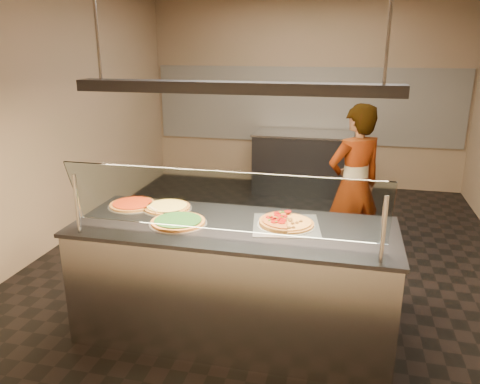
% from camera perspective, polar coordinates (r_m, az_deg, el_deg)
% --- Properties ---
extents(ground, '(5.00, 6.00, 0.02)m').
position_cam_1_polar(ground, '(5.20, 4.03, -8.08)').
color(ground, black).
rests_on(ground, ground).
extents(wall_back, '(5.00, 0.02, 3.00)m').
position_cam_1_polar(wall_back, '(7.71, 8.02, 11.92)').
color(wall_back, '#9D7E65').
rests_on(wall_back, ground).
extents(wall_front, '(5.00, 0.02, 3.00)m').
position_cam_1_polar(wall_front, '(1.92, -9.91, -5.22)').
color(wall_front, '#9D7E65').
rests_on(wall_front, ground).
extents(wall_left, '(0.02, 6.00, 3.00)m').
position_cam_1_polar(wall_left, '(5.70, -21.71, 8.92)').
color(wall_left, '#9D7E65').
rests_on(wall_left, ground).
extents(tile_band, '(4.90, 0.02, 1.20)m').
position_cam_1_polar(tile_band, '(7.70, 7.93, 10.42)').
color(tile_band, silver).
rests_on(tile_band, wall_back).
extents(serving_counter, '(2.44, 0.94, 0.93)m').
position_cam_1_polar(serving_counter, '(3.74, -0.76, -10.68)').
color(serving_counter, '#B7B7BC').
rests_on(serving_counter, ground).
extents(sneeze_guard, '(2.20, 0.18, 0.54)m').
position_cam_1_polar(sneeze_guard, '(3.13, -2.34, -1.28)').
color(sneeze_guard, '#B7B7BC').
rests_on(sneeze_guard, serving_counter).
extents(perforated_tray, '(0.57, 0.57, 0.01)m').
position_cam_1_polar(perforated_tray, '(3.55, 5.64, -3.98)').
color(perforated_tray, silver).
rests_on(perforated_tray, serving_counter).
extents(half_pizza_pepperoni, '(0.27, 0.44, 0.05)m').
position_cam_1_polar(half_pizza_pepperoni, '(3.55, 4.11, -3.43)').
color(half_pizza_pepperoni, brown).
rests_on(half_pizza_pepperoni, perforated_tray).
extents(half_pizza_sausage, '(0.27, 0.44, 0.04)m').
position_cam_1_polar(half_pizza_sausage, '(3.53, 7.19, -3.81)').
color(half_pizza_sausage, brown).
rests_on(half_pizza_sausage, perforated_tray).
extents(pizza_spinach, '(0.44, 0.44, 0.03)m').
position_cam_1_polar(pizza_spinach, '(3.60, -7.55, -3.58)').
color(pizza_spinach, silver).
rests_on(pizza_spinach, serving_counter).
extents(pizza_cheese, '(0.41, 0.41, 0.03)m').
position_cam_1_polar(pizza_cheese, '(3.94, -8.85, -1.79)').
color(pizza_cheese, silver).
rests_on(pizza_cheese, serving_counter).
extents(pizza_tomato, '(0.41, 0.41, 0.03)m').
position_cam_1_polar(pizza_tomato, '(4.06, -12.92, -1.43)').
color(pizza_tomato, silver).
rests_on(pizza_tomato, serving_counter).
extents(pizza_spatula, '(0.29, 0.17, 0.02)m').
position_cam_1_polar(pizza_spatula, '(3.83, -9.73, -2.14)').
color(pizza_spatula, '#B7B7BC').
rests_on(pizza_spatula, pizza_spinach).
extents(prep_table, '(1.53, 0.74, 0.93)m').
position_cam_1_polar(prep_table, '(7.43, 7.61, 3.63)').
color(prep_table, '#333338').
rests_on(prep_table, ground).
extents(worker, '(0.74, 0.68, 1.69)m').
position_cam_1_polar(worker, '(4.95, 13.73, 0.72)').
color(worker, '#423F49').
rests_on(worker, ground).
extents(heat_lamp_housing, '(2.30, 0.18, 0.08)m').
position_cam_1_polar(heat_lamp_housing, '(3.31, -0.87, 12.61)').
color(heat_lamp_housing, '#333338').
rests_on(heat_lamp_housing, ceiling).
extents(lamp_rod_left, '(0.02, 0.02, 1.01)m').
position_cam_1_polar(lamp_rod_left, '(3.68, -17.30, 20.87)').
color(lamp_rod_left, '#B7B7BC').
rests_on(lamp_rod_left, ceiling).
extents(lamp_rod_right, '(0.02, 0.02, 1.01)m').
position_cam_1_polar(lamp_rod_right, '(3.21, 18.00, 21.40)').
color(lamp_rod_right, '#B7B7BC').
rests_on(lamp_rod_right, ceiling).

